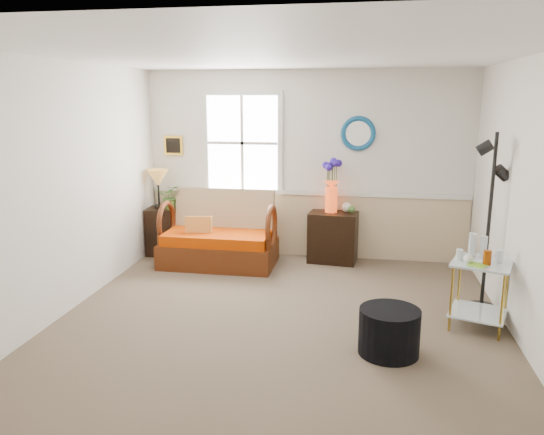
% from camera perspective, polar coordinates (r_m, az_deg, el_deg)
% --- Properties ---
extents(floor, '(4.50, 5.00, 0.01)m').
position_cam_1_polar(floor, '(5.37, 0.56, -11.67)').
color(floor, '#77614F').
rests_on(floor, ground).
extents(ceiling, '(4.50, 5.00, 0.01)m').
position_cam_1_polar(ceiling, '(4.90, 0.62, 17.21)').
color(ceiling, white).
rests_on(ceiling, walls).
extents(walls, '(4.51, 5.01, 2.60)m').
position_cam_1_polar(walls, '(4.97, 0.59, 2.10)').
color(walls, silver).
rests_on(walls, floor).
extents(wainscot, '(4.46, 0.02, 0.90)m').
position_cam_1_polar(wainscot, '(7.56, 3.59, -0.81)').
color(wainscot, tan).
rests_on(wainscot, walls).
extents(chair_rail, '(4.46, 0.04, 0.06)m').
position_cam_1_polar(chair_rail, '(7.45, 3.63, 2.69)').
color(chair_rail, silver).
rests_on(chair_rail, walls).
extents(window, '(1.14, 0.06, 1.44)m').
position_cam_1_polar(window, '(7.51, -3.20, 8.01)').
color(window, white).
rests_on(window, walls).
extents(picture, '(0.28, 0.03, 0.28)m').
position_cam_1_polar(picture, '(7.82, -10.55, 7.63)').
color(picture, gold).
rests_on(picture, walls).
extents(mirror, '(0.47, 0.07, 0.47)m').
position_cam_1_polar(mirror, '(7.32, 9.25, 8.92)').
color(mirror, '#17609B').
rests_on(mirror, walls).
extents(loveseat, '(1.52, 0.87, 0.99)m').
position_cam_1_polar(loveseat, '(7.15, -5.77, -1.26)').
color(loveseat, '#511805').
rests_on(loveseat, floor).
extents(throw_pillow, '(0.36, 0.14, 0.35)m').
position_cam_1_polar(throw_pillow, '(7.15, -7.90, -1.28)').
color(throw_pillow, '#C64807').
rests_on(throw_pillow, loveseat).
extents(lamp_stand, '(0.40, 0.40, 0.68)m').
position_cam_1_polar(lamp_stand, '(7.81, -11.77, -1.44)').
color(lamp_stand, black).
rests_on(lamp_stand, floor).
extents(table_lamp, '(0.33, 0.33, 0.56)m').
position_cam_1_polar(table_lamp, '(7.68, -12.12, 3.02)').
color(table_lamp, '#B77F34').
rests_on(table_lamp, lamp_stand).
extents(potted_plant, '(0.35, 0.38, 0.26)m').
position_cam_1_polar(potted_plant, '(7.66, -10.85, 1.94)').
color(potted_plant, '#4B7F33').
rests_on(potted_plant, lamp_stand).
extents(cabinet, '(0.68, 0.48, 0.69)m').
position_cam_1_polar(cabinet, '(7.34, 6.57, -2.12)').
color(cabinet, black).
rests_on(cabinet, floor).
extents(flower_vase, '(0.23, 0.23, 0.72)m').
position_cam_1_polar(flower_vase, '(7.23, 6.42, 3.38)').
color(flower_vase, red).
rests_on(flower_vase, cabinet).
extents(side_table, '(0.67, 0.67, 0.68)m').
position_cam_1_polar(side_table, '(5.61, 21.39, -7.75)').
color(side_table, gold).
rests_on(side_table, floor).
extents(tabletop_items, '(0.55, 0.55, 0.24)m').
position_cam_1_polar(tabletop_items, '(5.49, 21.43, -3.21)').
color(tabletop_items, silver).
rests_on(tabletop_items, side_table).
extents(floor_lamp, '(0.31, 0.31, 1.88)m').
position_cam_1_polar(floor_lamp, '(5.98, 22.29, -0.55)').
color(floor_lamp, black).
rests_on(floor_lamp, floor).
extents(ottoman, '(0.66, 0.66, 0.41)m').
position_cam_1_polar(ottoman, '(4.89, 12.49, -11.88)').
color(ottoman, black).
rests_on(ottoman, floor).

